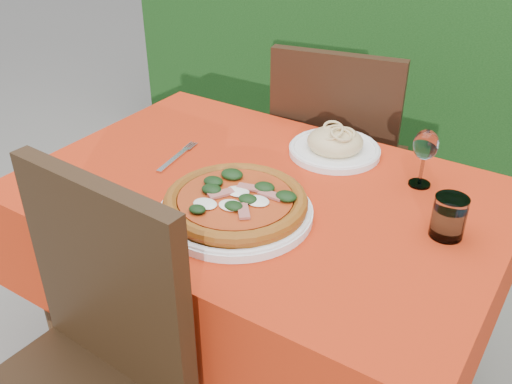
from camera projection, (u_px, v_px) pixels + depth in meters
The scene contains 10 objects.
ground at pixel (259, 380), 1.91m from camera, with size 60.00×60.00×0.00m, color slate.
hedge at pixel (447, 7), 2.54m from camera, with size 3.20×0.55×1.78m.
dining_table at pixel (260, 234), 1.60m from camera, with size 1.26×0.86×0.75m.
chair_near at pixel (79, 373), 1.21m from camera, with size 0.47×0.47×0.99m.
chair_far at pixel (337, 156), 2.09m from camera, with size 0.52×0.52×0.97m.
pizza_plate at pixel (236, 205), 1.39m from camera, with size 0.40×0.40×0.07m.
pasta_plate at pixel (335, 145), 1.68m from camera, with size 0.27×0.27×0.08m.
water_glass at pixel (449, 219), 1.31m from camera, with size 0.08×0.08×0.10m.
wine_glass at pixel (426, 147), 1.48m from camera, with size 0.07×0.07×0.16m.
fork at pixel (173, 160), 1.65m from camera, with size 0.03×0.22×0.01m, color silver.
Camera 1 is at (0.70, -1.10, 1.53)m, focal length 40.00 mm.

